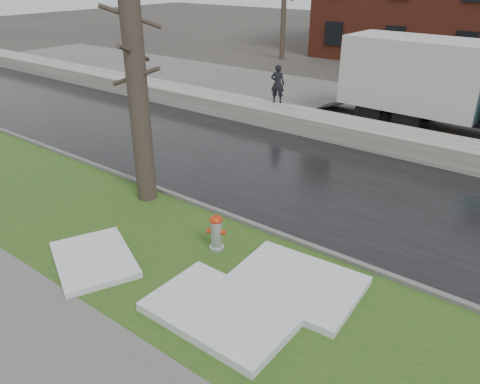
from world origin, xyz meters
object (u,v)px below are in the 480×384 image
Objects in this scene: tree at (136,79)px; worker at (278,84)px; fire_hydrant at (216,231)px; box_truck at (443,84)px.

tree reaches higher than worker.
tree reaches higher than fire_hydrant.
fire_hydrant is 4.54m from tree.
box_truck is (4.65, 11.49, -1.57)m from tree.
box_truck is at bearing 59.98° from fire_hydrant.
fire_hydrant is 0.14× the size of tree.
worker reaches higher than fire_hydrant.
fire_hydrant is 12.52m from box_truck.
worker is (-6.00, -2.69, -0.32)m from box_truck.
tree is at bearing -109.37° from box_truck.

